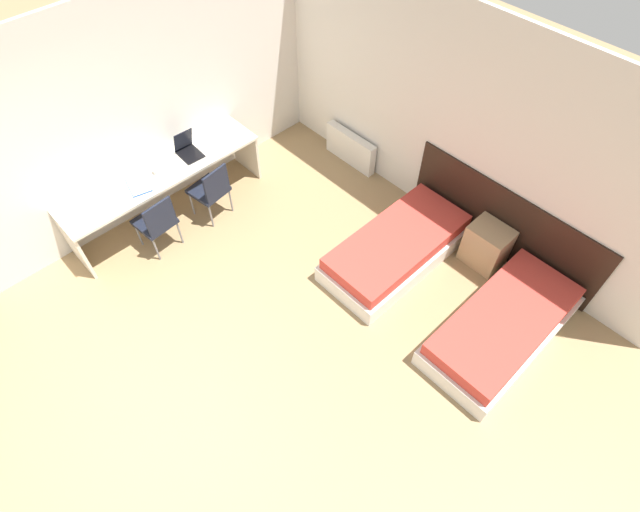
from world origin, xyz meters
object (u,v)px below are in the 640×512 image
Objects in this scene: chair_near_notebook at (157,221)px; laptop at (188,149)px; nightstand at (486,245)px; bed_near_window at (396,248)px; chair_near_laptop at (211,189)px; bed_near_door at (502,326)px.

laptop is at bearing 113.58° from chair_near_notebook.
bed_near_window is at bearing -134.88° from nightstand.
nightstand is at bearing 45.12° from bed_near_window.
chair_near_laptop is 2.51× the size of laptop.
bed_near_door is at bearing 9.40° from chair_near_laptop.
laptop is (-2.55, -1.10, 0.60)m from bed_near_window.
bed_near_window is at bearing 37.51° from chair_near_notebook.
laptop is at bearing -150.78° from nightstand.
chair_near_notebook is at bearing -151.77° from bed_near_door.
nightstand is 3.90m from chair_near_notebook.
chair_near_notebook reaches higher than bed_near_window.
chair_near_notebook reaches higher than nightstand.
bed_near_window is 1.05m from nightstand.
nightstand is (-0.74, 0.74, 0.08)m from bed_near_door.
bed_near_door is 4.07m from chair_near_notebook.
bed_near_door is 2.27× the size of chair_near_notebook.
nightstand is 3.41m from chair_near_laptop.
nightstand is 0.67× the size of chair_near_notebook.
bed_near_window is at bearing 20.21° from chair_near_laptop.
chair_near_notebook is 2.51× the size of laptop.
bed_near_window and bed_near_door have the same top height.
chair_near_laptop reaches higher than nightstand.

